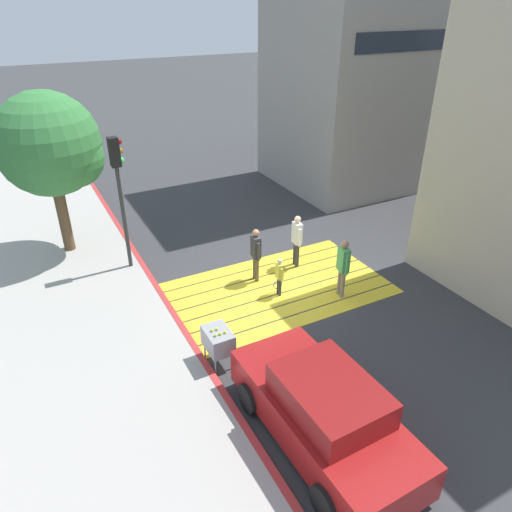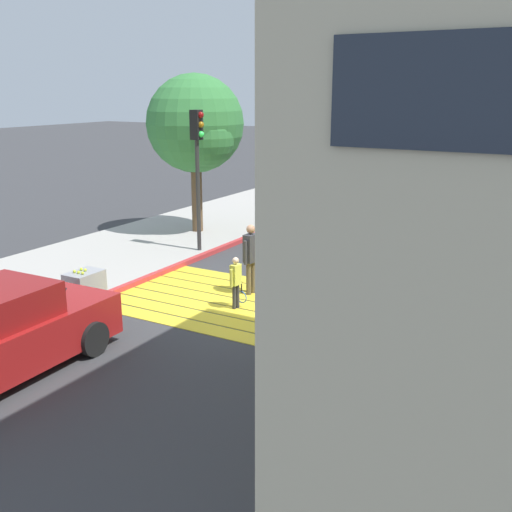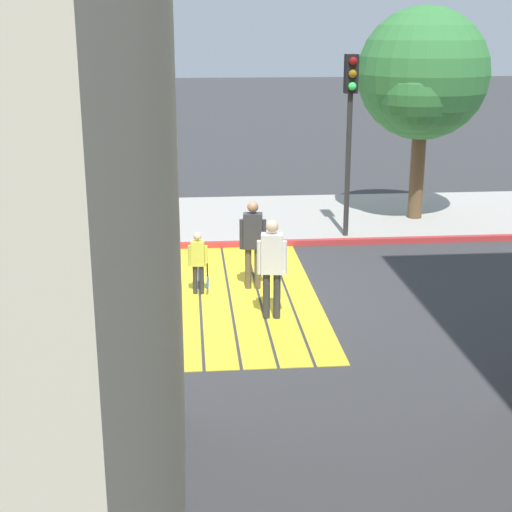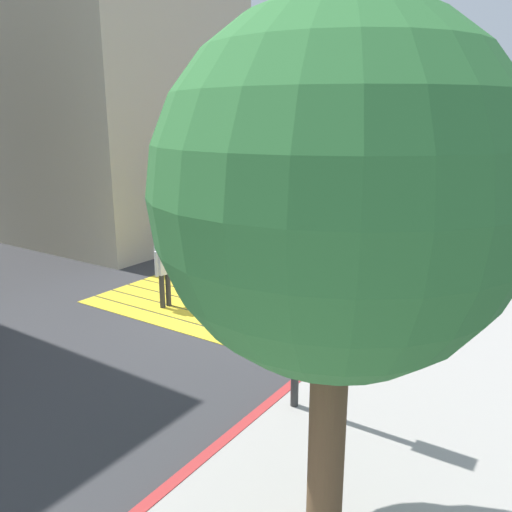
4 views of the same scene
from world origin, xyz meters
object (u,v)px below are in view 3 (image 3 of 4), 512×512
at_px(pedestrian_child_with_racket, 199,260).
at_px(tennis_ball_cart, 109,224).
at_px(street_tree, 422,78).
at_px(pedestrian_adult_lead, 272,262).
at_px(pedestrian_adult_trailing, 253,239).
at_px(pedestrian_adult_side, 146,268).
at_px(traffic_light_corner, 350,110).

bearing_deg(pedestrian_child_with_racket, tennis_ball_cart, -145.35).
xyz_separation_m(street_tree, pedestrian_adult_lead, (6.22, -4.32, -2.61)).
xyz_separation_m(street_tree, tennis_ball_cart, (2.13, -7.44, -2.93)).
bearing_deg(pedestrian_adult_trailing, pedestrian_adult_side, -47.09).
bearing_deg(pedestrian_adult_side, traffic_light_corner, 138.74).
relative_size(tennis_ball_cart, pedestrian_adult_lead, 0.58).
xyz_separation_m(tennis_ball_cart, pedestrian_adult_trailing, (2.53, 2.93, 0.31)).
bearing_deg(pedestrian_adult_lead, traffic_light_corner, 154.52).
distance_m(street_tree, tennis_ball_cart, 8.28).
relative_size(tennis_ball_cart, pedestrian_child_with_racket, 0.84).
bearing_deg(pedestrian_child_with_racket, street_tree, 131.32).
relative_size(traffic_light_corner, pedestrian_adult_side, 2.36).
height_order(traffic_light_corner, pedestrian_child_with_racket, traffic_light_corner).
distance_m(street_tree, pedestrian_adult_lead, 8.01).
height_order(traffic_light_corner, tennis_ball_cart, traffic_light_corner).
relative_size(traffic_light_corner, street_tree, 0.80).
height_order(street_tree, pedestrian_child_with_racket, street_tree).
relative_size(traffic_light_corner, tennis_ball_cart, 4.17).
height_order(pedestrian_adult_side, pedestrian_child_with_racket, pedestrian_adult_side).
xyz_separation_m(traffic_light_corner, pedestrian_child_with_racket, (3.43, -3.49, -2.37)).
distance_m(traffic_light_corner, pedestrian_adult_trailing, 4.53).
relative_size(pedestrian_adult_trailing, pedestrian_child_with_racket, 1.43).
relative_size(pedestrian_adult_lead, pedestrian_adult_trailing, 1.01).
height_order(street_tree, pedestrian_adult_trailing, street_tree).
relative_size(street_tree, pedestrian_adult_side, 2.96).
bearing_deg(pedestrian_adult_lead, tennis_ball_cart, -142.64).
xyz_separation_m(street_tree, pedestrian_adult_trailing, (4.66, -4.51, -2.63)).
bearing_deg(pedestrian_adult_trailing, street_tree, 135.90).
distance_m(traffic_light_corner, pedestrian_adult_lead, 5.65).
bearing_deg(pedestrian_child_with_racket, pedestrian_adult_side, -29.39).
height_order(street_tree, pedestrian_adult_lead, street_tree).
bearing_deg(tennis_ball_cart, pedestrian_child_with_racket, 34.65).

